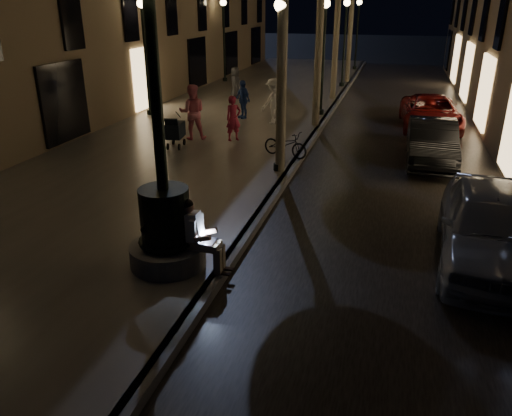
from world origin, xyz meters
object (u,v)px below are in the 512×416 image
(seated_man_laptop, at_px, (198,233))
(stroller, at_px, (175,130))
(lamp_curb_b, at_px, (324,41))
(lamp_curb_a, at_px, (280,62))
(pedestrian_red, at_px, (233,118))
(pedestrian_pink, at_px, (192,112))
(pedestrian_blue, at_px, (243,99))
(lamp_curb_c, at_px, (345,30))
(lamp_left_b, at_px, (144,41))
(lamp_left_c, at_px, (224,28))
(car_third, at_px, (431,113))
(pedestrian_dark, at_px, (235,83))
(fountain_lamppost, at_px, (165,214))
(bicycle, at_px, (285,144))
(pedestrian_white, at_px, (274,101))
(car_second, at_px, (432,142))
(car_front, at_px, (491,226))
(lamp_curb_d, at_px, (358,24))

(seated_man_laptop, distance_m, stroller, 8.33)
(seated_man_laptop, height_order, lamp_curb_b, lamp_curb_b)
(seated_man_laptop, height_order, lamp_curb_a, lamp_curb_a)
(pedestrian_red, xyz_separation_m, pedestrian_pink, (-1.44, -0.19, 0.18))
(pedestrian_pink, distance_m, pedestrian_blue, 3.80)
(lamp_curb_c, xyz_separation_m, lamp_left_b, (-7.10, -10.00, 0.00))
(lamp_curb_b, relative_size, lamp_left_c, 1.00)
(car_third, xyz_separation_m, pedestrian_dark, (-9.17, 3.24, 0.33))
(fountain_lamppost, xyz_separation_m, stroller, (-3.15, 7.43, -0.43))
(lamp_left_b, xyz_separation_m, pedestrian_blue, (4.08, 0.38, -2.26))
(pedestrian_red, height_order, pedestrian_pink, pedestrian_pink)
(bicycle, bearing_deg, pedestrian_dark, 45.62)
(lamp_left_c, distance_m, car_third, 14.67)
(fountain_lamppost, xyz_separation_m, pedestrian_white, (-0.85, 11.78, -0.12))
(pedestrian_white, relative_size, pedestrian_blue, 1.14)
(lamp_curb_a, bearing_deg, pedestrian_pink, 144.55)
(seated_man_laptop, height_order, lamp_left_c, lamp_left_c)
(car_second, distance_m, car_third, 4.79)
(car_second, xyz_separation_m, pedestrian_blue, (-7.32, 3.81, 0.31))
(pedestrian_red, relative_size, bicycle, 1.01)
(pedestrian_white, bearing_deg, bicycle, 53.57)
(bicycle, bearing_deg, car_front, -116.64)
(lamp_left_b, bearing_deg, car_second, -16.74)
(lamp_curb_a, height_order, car_front, lamp_curb_a)
(lamp_left_b, xyz_separation_m, car_third, (11.57, 1.36, -2.59))
(bicycle, bearing_deg, fountain_lamppost, -165.55)
(fountain_lamppost, bearing_deg, bicycle, 85.36)
(lamp_left_b, distance_m, pedestrian_red, 6.19)
(car_front, relative_size, car_third, 0.98)
(lamp_curb_d, relative_size, car_front, 1.06)
(lamp_left_b, distance_m, pedestrian_blue, 4.68)
(lamp_curb_c, relative_size, stroller, 4.12)
(fountain_lamppost, xyz_separation_m, lamp_left_c, (-6.40, 22.00, 2.02))
(seated_man_laptop, relative_size, pedestrian_red, 0.87)
(pedestrian_blue, distance_m, pedestrian_dark, 4.54)
(stroller, bearing_deg, lamp_curb_b, 51.54)
(seated_man_laptop, distance_m, car_third, 14.12)
(seated_man_laptop, bearing_deg, pedestrian_red, 103.91)
(pedestrian_pink, xyz_separation_m, bicycle, (3.62, -1.26, -0.55))
(stroller, height_order, car_third, stroller)
(pedestrian_blue, bearing_deg, lamp_left_b, -135.44)
(lamp_curb_c, distance_m, pedestrian_blue, 10.33)
(lamp_curb_b, height_order, car_second, lamp_curb_b)
(car_third, bearing_deg, fountain_lamppost, -114.78)
(fountain_lamppost, xyz_separation_m, pedestrian_red, (-1.58, 8.84, -0.24))
(lamp_curb_b, height_order, pedestrian_blue, lamp_curb_b)
(pedestrian_pink, bearing_deg, fountain_lamppost, 89.13)
(car_third, bearing_deg, lamp_curb_d, 101.42)
(lamp_curb_d, bearing_deg, pedestrian_pink, -99.88)
(lamp_curb_a, bearing_deg, fountain_lamppost, -96.65)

